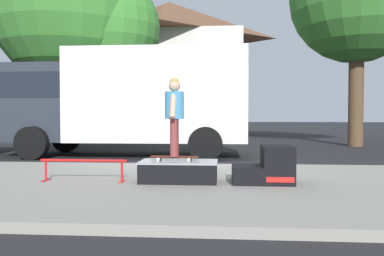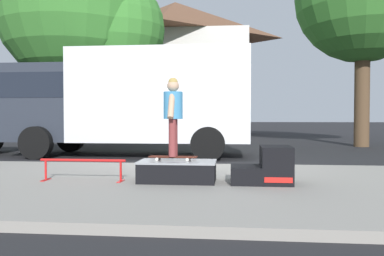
# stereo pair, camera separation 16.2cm
# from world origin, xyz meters

# --- Properties ---
(ground_plane) EXTENTS (140.00, 140.00, 0.00)m
(ground_plane) POSITION_xyz_m (0.00, 0.00, 0.00)
(ground_plane) COLOR black
(sidewalk_slab) EXTENTS (50.00, 5.00, 0.12)m
(sidewalk_slab) POSITION_xyz_m (0.00, -3.00, 0.06)
(sidewalk_slab) COLOR gray
(sidewalk_slab) RESTS_ON ground
(skate_box) EXTENTS (1.24, 0.68, 0.34)m
(skate_box) POSITION_xyz_m (-0.45, -2.95, 0.30)
(skate_box) COLOR black
(skate_box) RESTS_ON sidewalk_slab
(kicker_ramp) EXTENTS (0.94, 0.70, 0.58)m
(kicker_ramp) POSITION_xyz_m (0.97, -2.95, 0.36)
(kicker_ramp) COLOR black
(kicker_ramp) RESTS_ON sidewalk_slab
(grind_rail) EXTENTS (1.42, 0.28, 0.36)m
(grind_rail) POSITION_xyz_m (-2.00, -3.03, 0.39)
(grind_rail) COLOR red
(grind_rail) RESTS_ON sidewalk_slab
(skateboard) EXTENTS (0.79, 0.24, 0.07)m
(skateboard) POSITION_xyz_m (-0.53, -2.90, 0.51)
(skateboard) COLOR #4C1E14
(skateboard) RESTS_ON skate_box
(skater_kid) EXTENTS (0.31, 0.66, 1.28)m
(skater_kid) POSITION_xyz_m (-0.53, -2.90, 1.27)
(skater_kid) COLOR brown
(skater_kid) RESTS_ON skateboard
(box_truck) EXTENTS (6.91, 2.63, 3.05)m
(box_truck) POSITION_xyz_m (-2.56, 2.20, 1.70)
(box_truck) COLOR silver
(box_truck) RESTS_ON ground
(street_tree_main) EXTENTS (5.63, 5.12, 8.36)m
(street_tree_main) POSITION_xyz_m (5.70, 6.52, 5.63)
(street_tree_main) COLOR brown
(street_tree_main) RESTS_ON ground
(street_tree_neighbour) EXTENTS (6.43, 5.85, 8.18)m
(street_tree_neighbour) POSITION_xyz_m (-5.29, 5.62, 5.08)
(street_tree_neighbour) COLOR brown
(street_tree_neighbour) RESTS_ON ground
(house_behind) EXTENTS (9.54, 8.22, 8.40)m
(house_behind) POSITION_xyz_m (-3.16, 15.68, 4.24)
(house_behind) COLOR silver
(house_behind) RESTS_ON ground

